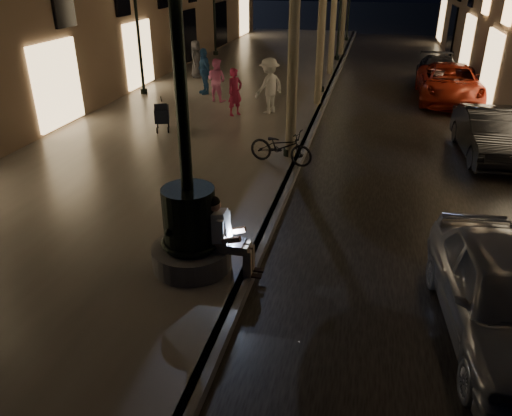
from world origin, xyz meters
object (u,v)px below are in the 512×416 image
(lamp_curb_b, at_px, (325,15))
(fountain_lamppost, at_px, (189,215))
(car_front, at_px, (506,296))
(car_rear, at_px, (439,72))
(lamp_left_b, at_px, (136,15))
(pedestrian_dark, at_px, (196,59))
(car_second, at_px, (489,134))
(pedestrian_pink, at_px, (216,80))
(pedestrian_blue, at_px, (204,71))
(stroller, at_px, (162,114))
(bicycle, at_px, (281,147))
(car_third, at_px, (450,83))
(pedestrian_red, at_px, (235,92))
(pedestrian_white, at_px, (269,86))
(lamp_curb_c, at_px, (341,1))
(seated_man_laptop, at_px, (224,233))
(lamp_curb_a, at_px, (292,43))

(lamp_curb_b, bearing_deg, fountain_lamppost, -92.86)
(car_front, height_order, car_rear, car_front)
(lamp_left_b, distance_m, pedestrian_dark, 4.40)
(car_second, bearing_deg, pedestrian_dark, 142.36)
(pedestrian_pink, relative_size, pedestrian_blue, 0.90)
(stroller, height_order, pedestrian_dark, pedestrian_dark)
(fountain_lamppost, height_order, bicycle, fountain_lamppost)
(pedestrian_dark, bearing_deg, car_third, -94.68)
(car_front, bearing_deg, pedestrian_red, 118.93)
(pedestrian_white, xyz_separation_m, pedestrian_blue, (-3.18, 2.30, -0.06))
(car_second, relative_size, pedestrian_red, 2.49)
(lamp_curb_c, xyz_separation_m, car_front, (4.30, -22.50, -2.52))
(lamp_curb_c, distance_m, lamp_left_b, 12.26)
(seated_man_laptop, bearing_deg, lamp_curb_a, 89.18)
(lamp_curb_b, xyz_separation_m, stroller, (-4.33, -6.63, -2.50))
(pedestrian_white, relative_size, bicycle, 1.09)
(lamp_curb_a, xyz_separation_m, car_rear, (4.96, 11.00, -2.59))
(car_front, relative_size, car_third, 0.82)
(car_front, relative_size, pedestrian_dark, 2.53)
(fountain_lamppost, height_order, lamp_left_b, fountain_lamppost)
(stroller, relative_size, car_front, 0.25)
(car_third, bearing_deg, lamp_left_b, -168.65)
(lamp_left_b, distance_m, pedestrian_blue, 3.31)
(car_second, height_order, car_third, car_third)
(lamp_curb_b, distance_m, car_second, 8.70)
(pedestrian_white, xyz_separation_m, bicycle, (1.34, -4.89, -0.50))
(seated_man_laptop, height_order, pedestrian_red, pedestrian_red)
(car_front, distance_m, car_second, 8.36)
(lamp_curb_c, height_order, pedestrian_red, lamp_curb_c)
(lamp_curb_c, bearing_deg, bicycle, -90.34)
(lamp_curb_a, distance_m, pedestrian_red, 4.98)
(pedestrian_white, bearing_deg, lamp_curb_a, 52.26)
(lamp_curb_c, relative_size, pedestrian_white, 2.49)
(lamp_curb_c, relative_size, pedestrian_blue, 2.65)
(lamp_left_b, relative_size, pedestrian_blue, 2.65)
(seated_man_laptop, relative_size, bicycle, 0.79)
(fountain_lamppost, distance_m, pedestrian_blue, 13.14)
(lamp_curb_a, distance_m, bicycle, 2.65)
(car_rear, bearing_deg, car_third, -85.68)
(seated_man_laptop, xyz_separation_m, lamp_curb_a, (0.09, 6.00, 2.30))
(seated_man_laptop, xyz_separation_m, car_rear, (5.04, 17.00, -0.29))
(car_second, distance_m, pedestrian_blue, 11.20)
(car_rear, xyz_separation_m, pedestrian_red, (-7.50, -7.33, 0.37))
(fountain_lamppost, height_order, car_second, fountain_lamppost)
(pedestrian_white, bearing_deg, bicycle, 48.85)
(car_front, bearing_deg, car_second, 76.75)
(pedestrian_dark, relative_size, bicycle, 0.94)
(car_rear, distance_m, pedestrian_white, 9.32)
(seated_man_laptop, height_order, car_third, seated_man_laptop)
(lamp_curb_b, height_order, car_second, lamp_curb_b)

